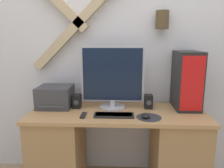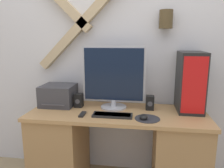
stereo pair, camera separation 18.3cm
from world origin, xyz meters
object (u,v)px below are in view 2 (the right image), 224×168
object	(u,v)px
printer	(59,95)
remote_control	(82,114)
keyboard	(112,115)
speaker_right	(150,103)
mouse	(144,117)
computer_tower	(190,82)
monitor	(114,77)
speaker_left	(79,100)

from	to	relation	value
printer	remote_control	size ratio (longest dim) A/B	2.54
keyboard	speaker_right	size ratio (longest dim) A/B	2.58
keyboard	mouse	bearing A→B (deg)	-8.45
speaker_right	keyboard	bearing A→B (deg)	-143.65
mouse	printer	xyz separation A→B (m)	(-0.79, 0.27, 0.07)
printer	remote_control	bearing A→B (deg)	-38.87
computer_tower	mouse	bearing A→B (deg)	-143.44
keyboard	mouse	distance (m)	0.25
monitor	remote_control	size ratio (longest dim) A/B	4.68
speaker_right	remote_control	world-z (taller)	speaker_right
remote_control	speaker_left	bearing A→B (deg)	113.94
mouse	speaker_left	xyz separation A→B (m)	(-0.59, 0.24, 0.04)
keyboard	mouse	size ratio (longest dim) A/B	3.82
monitor	keyboard	size ratio (longest dim) A/B	1.72
speaker_right	remote_control	xyz separation A→B (m)	(-0.55, -0.23, -0.05)
monitor	speaker_right	size ratio (longest dim) A/B	4.45
monitor	mouse	xyz separation A→B (m)	(0.27, -0.26, -0.26)
monitor	printer	bearing A→B (deg)	179.39
monitor	printer	world-z (taller)	monitor
mouse	speaker_left	world-z (taller)	speaker_left
computer_tower	remote_control	world-z (taller)	computer_tower
computer_tower	remote_control	size ratio (longest dim) A/B	4.31
printer	keyboard	bearing A→B (deg)	-22.85
mouse	remote_control	distance (m)	0.50
keyboard	printer	size ratio (longest dim) A/B	1.07
mouse	printer	world-z (taller)	printer
keyboard	computer_tower	distance (m)	0.73
mouse	printer	size ratio (longest dim) A/B	0.28
computer_tower	printer	size ratio (longest dim) A/B	1.69
monitor	remote_control	world-z (taller)	monitor
computer_tower	speaker_right	distance (m)	0.39
keyboard	speaker_left	bearing A→B (deg)	149.28
speaker_left	computer_tower	bearing A→B (deg)	2.70
keyboard	remote_control	world-z (taller)	keyboard
printer	speaker_right	distance (m)	0.85
monitor	printer	xyz separation A→B (m)	(-0.52, 0.01, -0.19)
printer	speaker_left	bearing A→B (deg)	-7.37
keyboard	speaker_left	xyz separation A→B (m)	(-0.34, 0.20, 0.05)
mouse	monitor	bearing A→B (deg)	136.09
speaker_left	keyboard	bearing A→B (deg)	-30.72
monitor	keyboard	bearing A→B (deg)	-84.66
monitor	speaker_right	world-z (taller)	monitor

